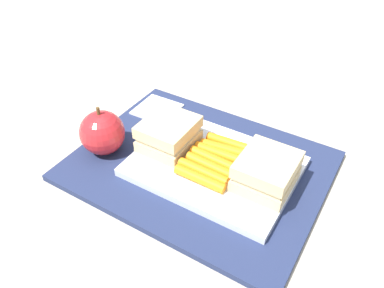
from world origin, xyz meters
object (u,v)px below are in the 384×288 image
Objects in this scene: food_tray at (214,166)px; sandwich_half_right at (169,134)px; apple at (102,133)px; sandwich_half_left at (266,172)px; carrot_sticks_bundle at (214,160)px; paper_napkin at (157,109)px.

sandwich_half_right is (0.08, 0.00, 0.03)m from food_tray.
apple reaches higher than sandwich_half_right.
apple reaches higher than food_tray.
food_tray is 0.17m from apple.
sandwich_half_left is (-0.08, 0.00, 0.03)m from food_tray.
apple is (0.17, 0.05, 0.01)m from carrot_sticks_bundle.
sandwich_half_right is 0.77× the size of carrot_sticks_bundle.
food_tray is 2.23× the size of carrot_sticks_bundle.
sandwich_half_left is 1.02× the size of apple.
carrot_sticks_bundle is at bearing -178.94° from food_tray.
apple is at bearing 16.49° from carrot_sticks_bundle.
food_tray is 0.18m from paper_napkin.
sandwich_half_left is at bearing 180.00° from carrot_sticks_bundle.
paper_napkin is (0.24, -0.08, -0.03)m from sandwich_half_left.
food_tray is at bearing 152.68° from paper_napkin.
paper_napkin is at bearing -27.30° from carrot_sticks_bundle.
sandwich_half_left is 0.16m from sandwich_half_right.
apple reaches higher than sandwich_half_left.
carrot_sticks_bundle is at bearing -163.51° from apple.
apple is at bearing 16.51° from food_tray.
paper_napkin is at bearing -92.14° from apple.
sandwich_half_right is at bearing 0.00° from carrot_sticks_bundle.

